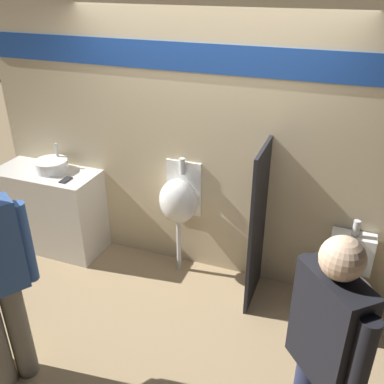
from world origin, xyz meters
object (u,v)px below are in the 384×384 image
Objects in this scene: toilet at (344,293)px; person_in_vest at (323,356)px; cell_phone at (66,180)px; sink_basin at (51,165)px; urinal_near_counter at (179,201)px.

person_in_vest is (-0.13, -1.37, 0.63)m from toilet.
cell_phone reaches higher than toilet.
sink_basin reaches higher than cell_phone.
urinal_near_counter is 1.68m from toilet.
sink_basin is 2.41× the size of cell_phone.
cell_phone is 0.12× the size of urinal_near_counter.
cell_phone is 0.16× the size of toilet.
sink_basin is at bearing -177.92° from urinal_near_counter.
toilet is 1.51m from person_in_vest.
person_in_vest reaches higher than urinal_near_counter.
cell_phone is at bearing -179.37° from toilet.
urinal_near_counter reaches higher than sink_basin.
sink_basin is at bearing 21.05° from person_in_vest.
cell_phone is at bearing -169.71° from urinal_near_counter.
urinal_near_counter is 1.34× the size of toilet.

